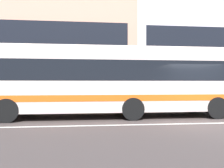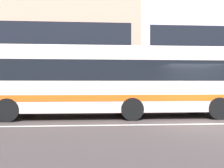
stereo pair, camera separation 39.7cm
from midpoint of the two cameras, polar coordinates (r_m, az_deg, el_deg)
ground_plane at (r=9.55m, az=23.42°, el=-9.65°), size 160.00×160.00×0.00m
lane_centre_line at (r=9.55m, az=23.42°, el=-9.63°), size 60.00×0.16×0.01m
hedge_row_far at (r=15.37m, az=19.98°, el=-4.26°), size 23.92×1.10×0.89m
apartment_block_left at (r=23.40m, az=-23.26°, el=8.20°), size 21.44×9.00×9.83m
apartment_block_right at (r=25.79m, az=24.52°, el=7.26°), size 18.29×9.00×9.66m
transit_bus at (r=10.42m, az=-0.48°, el=1.26°), size 11.26×2.59×3.32m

